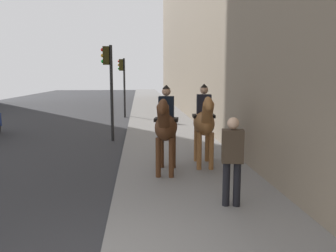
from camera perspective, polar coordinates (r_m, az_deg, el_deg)
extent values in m
ellipsoid|color=#4C2B16|center=(8.65, -0.31, -0.16)|extent=(1.57, 0.79, 0.66)
cylinder|color=#4C2B16|center=(8.33, 0.56, -5.30)|extent=(0.13, 0.13, 0.98)
cylinder|color=#4C2B16|center=(8.36, -1.64, -5.27)|extent=(0.13, 0.13, 0.98)
cylinder|color=#4C2B16|center=(9.21, 0.91, -3.99)|extent=(0.13, 0.13, 0.98)
cylinder|color=#4C2B16|center=(9.23, -1.08, -3.96)|extent=(0.13, 0.13, 0.98)
cylinder|color=#4C2B16|center=(7.84, -0.74, 1.52)|extent=(0.67, 0.37, 0.68)
ellipsoid|color=#4C2B16|center=(7.61, -0.88, 3.20)|extent=(0.65, 0.31, 0.49)
cylinder|color=black|center=(9.37, 0.03, -0.12)|extent=(0.29, 0.14, 0.55)
cube|color=black|center=(8.68, -0.28, 1.07)|extent=(0.53, 0.66, 0.08)
cube|color=black|center=(8.64, -0.29, 3.15)|extent=(0.34, 0.42, 0.55)
sphere|color=tan|center=(8.61, -0.29, 5.76)|extent=(0.22, 0.22, 0.22)
cone|color=black|center=(8.61, -0.29, 6.56)|extent=(0.23, 0.23, 0.10)
ellipsoid|color=brown|center=(9.40, 5.98, 0.53)|extent=(1.54, 0.68, 0.66)
cylinder|color=brown|center=(9.10, 7.22, -4.17)|extent=(0.13, 0.13, 0.99)
cylinder|color=brown|center=(9.06, 5.21, -4.19)|extent=(0.13, 0.13, 0.99)
cylinder|color=brown|center=(9.97, 6.55, -3.05)|extent=(0.13, 0.13, 0.99)
cylinder|color=brown|center=(9.94, 4.71, -3.06)|extent=(0.13, 0.13, 0.99)
cylinder|color=brown|center=(8.60, 6.57, 2.13)|extent=(0.65, 0.33, 0.68)
ellipsoid|color=brown|center=(8.37, 6.77, 3.67)|extent=(0.64, 0.27, 0.49)
cylinder|color=black|center=(10.11, 5.53, 0.52)|extent=(0.29, 0.12, 0.55)
cube|color=black|center=(9.43, 5.96, 1.67)|extent=(0.49, 0.63, 0.08)
cube|color=black|center=(9.39, 5.99, 3.57)|extent=(0.31, 0.40, 0.55)
sphere|color=tan|center=(9.37, 6.02, 5.98)|extent=(0.22, 0.22, 0.22)
cone|color=black|center=(9.37, 6.04, 6.72)|extent=(0.22, 0.22, 0.10)
cylinder|color=black|center=(6.67, 9.66, -9.49)|extent=(0.14, 0.14, 0.85)
cylinder|color=black|center=(6.68, 11.39, -9.50)|extent=(0.14, 0.14, 0.85)
cube|color=#3F3326|center=(6.49, 10.70, -3.30)|extent=(0.33, 0.44, 0.62)
sphere|color=#D8AD8C|center=(6.42, 10.80, 0.46)|extent=(0.22, 0.22, 0.22)
cylinder|color=black|center=(13.67, -9.35, 5.30)|extent=(0.12, 0.12, 3.75)
cube|color=#2D280C|center=(13.69, -10.27, 11.46)|extent=(0.20, 0.24, 0.70)
sphere|color=red|center=(13.71, -10.84, 12.36)|extent=(0.14, 0.14, 0.14)
sphere|color=orange|center=(13.70, -10.82, 11.44)|extent=(0.14, 0.14, 0.14)
sphere|color=green|center=(13.69, -10.79, 10.52)|extent=(0.14, 0.14, 0.14)
cylinder|color=black|center=(21.44, -7.26, 6.25)|extent=(0.12, 0.12, 3.64)
cube|color=#2D280C|center=(21.45, -7.82, 10.04)|extent=(0.20, 0.24, 0.70)
sphere|color=red|center=(21.46, -8.18, 10.62)|extent=(0.14, 0.14, 0.14)
sphere|color=orange|center=(21.45, -8.17, 10.03)|extent=(0.14, 0.14, 0.14)
sphere|color=green|center=(21.45, -8.16, 9.44)|extent=(0.14, 0.14, 0.14)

